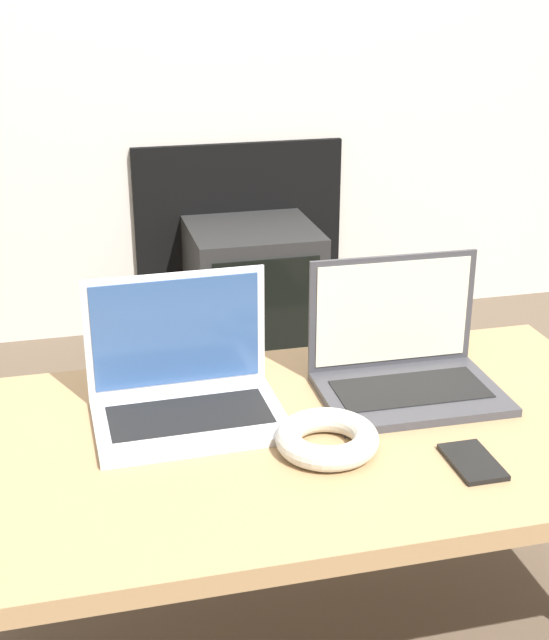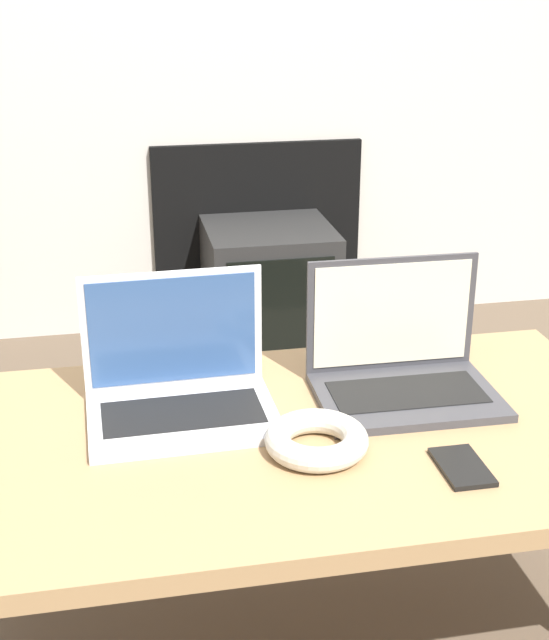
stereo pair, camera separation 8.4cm
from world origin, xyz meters
TOP-DOWN VIEW (x-y plane):
  - table at (0.00, 0.30)m, footprint 1.23×0.71m
  - laptop_left at (-0.21, 0.42)m, footprint 0.34×0.25m
  - laptop_right at (0.21, 0.42)m, footprint 0.34×0.25m
  - headphones at (-0.00, 0.23)m, footprint 0.18×0.18m
  - phone at (0.22, 0.13)m, footprint 0.07×0.12m
  - tv at (0.19, 1.65)m, footprint 0.41×0.40m

SIDE VIEW (x-z plane):
  - tv at x=0.19m, z-range 0.00..0.41m
  - table at x=0.00m, z-range 0.18..0.62m
  - phone at x=0.22m, z-range 0.43..0.44m
  - headphones at x=0.00m, z-range 0.43..0.48m
  - laptop_left at x=-0.21m, z-range 0.36..0.61m
  - laptop_right at x=0.21m, z-range 0.36..0.61m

